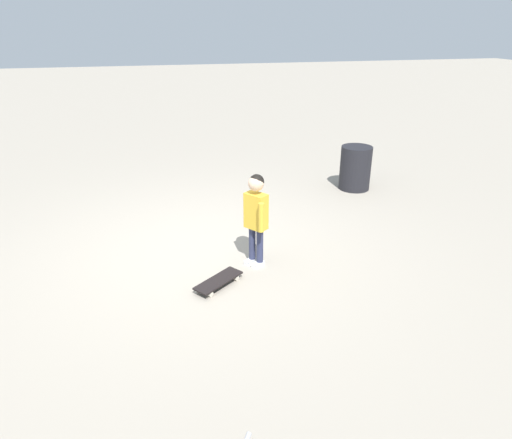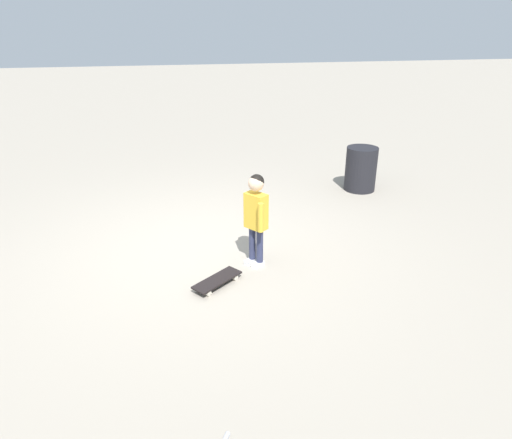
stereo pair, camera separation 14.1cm
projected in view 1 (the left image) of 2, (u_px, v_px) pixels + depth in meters
ground_plane at (199, 248)px, 5.47m from camera, size 50.00×50.00×0.00m
child_person at (256, 211)px, 4.85m from camera, size 0.40×0.27×1.06m
skateboard at (219, 281)px, 4.66m from camera, size 0.49×0.56×0.07m
trash_bin at (355, 168)px, 7.27m from camera, size 0.50×0.50×0.70m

